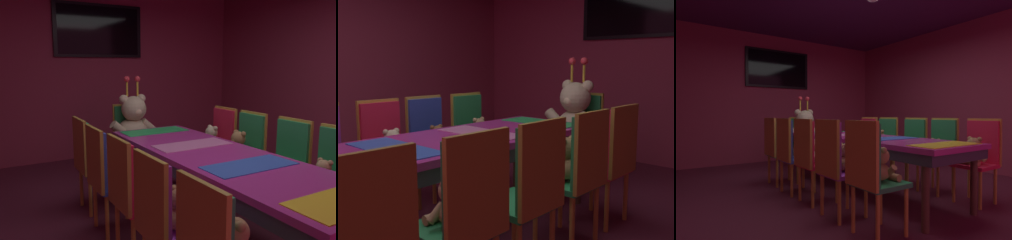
{
  "view_description": "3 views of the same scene",
  "coord_description": "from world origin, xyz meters",
  "views": [
    {
      "loc": [
        -1.85,
        -2.34,
        1.53
      ],
      "look_at": [
        0.01,
        0.9,
        0.92
      ],
      "focal_mm": 36.79,
      "sensor_mm": 36.0,
      "label": 1
    },
    {
      "loc": [
        2.27,
        -1.75,
        1.3
      ],
      "look_at": [
        -0.05,
        0.75,
        0.81
      ],
      "focal_mm": 41.39,
      "sensor_mm": 36.0,
      "label": 2
    },
    {
      "loc": [
        -2.34,
        -2.84,
        1.03
      ],
      "look_at": [
        0.17,
        0.77,
        0.95
      ],
      "focal_mm": 29.63,
      "sensor_mm": 36.0,
      "label": 3
    }
  ],
  "objects": [
    {
      "name": "teddy_right_3",
      "position": [
        0.72,
        0.55,
        0.6
      ],
      "size": [
        0.27,
        0.35,
        0.33
      ],
      "rotation": [
        0.0,
        0.0,
        3.14
      ],
      "color": "#9E7247",
      "rests_on": "chair_right_3"
    },
    {
      "name": "banquet_table",
      "position": [
        0.0,
        -0.0,
        0.66
      ],
      "size": [
        0.9,
        2.83,
        0.75
      ],
      "color": "#B22D8C",
      "rests_on": "ground_plane"
    },
    {
      "name": "ground_plane",
      "position": [
        0.0,
        0.0,
        0.0
      ],
      "size": [
        7.9,
        7.9,
        0.0
      ],
      "primitive_type": "plane",
      "color": "#591E33"
    },
    {
      "name": "chair_right_1",
      "position": [
        0.88,
        -0.52,
        0.6
      ],
      "size": [
        0.42,
        0.41,
        0.98
      ],
      "rotation": [
        0.0,
        0.0,
        3.14
      ],
      "color": "#268C4C",
      "rests_on": "ground_plane"
    },
    {
      "name": "chair_left_4",
      "position": [
        -0.86,
        1.06,
        0.6
      ],
      "size": [
        0.42,
        0.41,
        0.98
      ],
      "color": "#268C4C",
      "rests_on": "ground_plane"
    },
    {
      "name": "chair_left_3",
      "position": [
        -0.88,
        0.51,
        0.6
      ],
      "size": [
        0.42,
        0.41,
        0.98
      ],
      "color": "#2D47B2",
      "rests_on": "ground_plane"
    },
    {
      "name": "wall_back",
      "position": [
        0.0,
        3.2,
        1.4
      ],
      "size": [
        5.2,
        0.12,
        2.8
      ],
      "primitive_type": "cube",
      "color": "#99334C",
      "rests_on": "ground_plane"
    },
    {
      "name": "wall_tv",
      "position": [
        0.0,
        3.11,
        2.05
      ],
      "size": [
        1.44,
        0.06,
        0.83
      ],
      "color": "black"
    },
    {
      "name": "teddy_left_4",
      "position": [
        -0.71,
        1.06,
        0.58
      ],
      "size": [
        0.23,
        0.29,
        0.28
      ],
      "color": "tan",
      "rests_on": "chair_left_4"
    },
    {
      "name": "king_teddy_bear",
      "position": [
        0.0,
        1.79,
        0.75
      ],
      "size": [
        0.71,
        0.55,
        0.91
      ],
      "rotation": [
        0.0,
        0.0,
        -1.57
      ],
      "color": "beige",
      "rests_on": "throne_chair"
    },
    {
      "name": "chair_right_3",
      "position": [
        0.86,
        0.55,
        0.6
      ],
      "size": [
        0.42,
        0.41,
        0.98
      ],
      "rotation": [
        0.0,
        0.0,
        3.14
      ],
      "color": "#268C4C",
      "rests_on": "ground_plane"
    },
    {
      "name": "teddy_right_4",
      "position": [
        0.71,
        1.05,
        0.59
      ],
      "size": [
        0.25,
        0.33,
        0.31
      ],
      "rotation": [
        0.0,
        0.0,
        3.14
      ],
      "color": "beige",
      "rests_on": "chair_right_4"
    },
    {
      "name": "chair_right_4",
      "position": [
        0.86,
        1.05,
        0.6
      ],
      "size": [
        0.42,
        0.41,
        0.98
      ],
      "rotation": [
        0.0,
        0.0,
        3.14
      ],
      "color": "red",
      "rests_on": "ground_plane"
    },
    {
      "name": "teddy_left_2",
      "position": [
        -0.71,
        0.01,
        0.58
      ],
      "size": [
        0.23,
        0.3,
        0.28
      ],
      "color": "beige",
      "rests_on": "chair_left_2"
    },
    {
      "name": "chair_left_2",
      "position": [
        -0.85,
        0.01,
        0.6
      ],
      "size": [
        0.42,
        0.41,
        0.98
      ],
      "color": "red",
      "rests_on": "ground_plane"
    },
    {
      "name": "teddy_left_3",
      "position": [
        -0.74,
        0.51,
        0.57
      ],
      "size": [
        0.21,
        0.27,
        0.26
      ],
      "color": "brown",
      "rests_on": "chair_left_3"
    },
    {
      "name": "teddy_right_0",
      "position": [
        0.72,
        -1.08,
        0.59
      ],
      "size": [
        0.26,
        0.33,
        0.32
      ],
      "rotation": [
        0.0,
        0.0,
        3.14
      ],
      "color": "#9E7247",
      "rests_on": "chair_right_0"
    },
    {
      "name": "chair_right_2",
      "position": [
        0.88,
        -0.02,
        0.6
      ],
      "size": [
        0.42,
        0.41,
        0.98
      ],
      "rotation": [
        0.0,
        0.0,
        3.14
      ],
      "color": "#268C4C",
      "rests_on": "ground_plane"
    },
    {
      "name": "throne_chair",
      "position": [
        0.0,
        1.96,
        0.6
      ],
      "size": [
        0.41,
        0.42,
        0.98
      ],
      "rotation": [
        0.0,
        0.0,
        -1.57
      ],
      "color": "#268C4C",
      "rests_on": "ground_plane"
    },
    {
      "name": "teddy_right_1",
      "position": [
        0.73,
        -0.52,
        0.57
      ],
      "size": [
        0.21,
        0.28,
        0.26
      ],
      "rotation": [
        0.0,
        0.0,
        3.14
      ],
      "color": "tan",
      "rests_on": "chair_right_1"
    }
  ]
}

